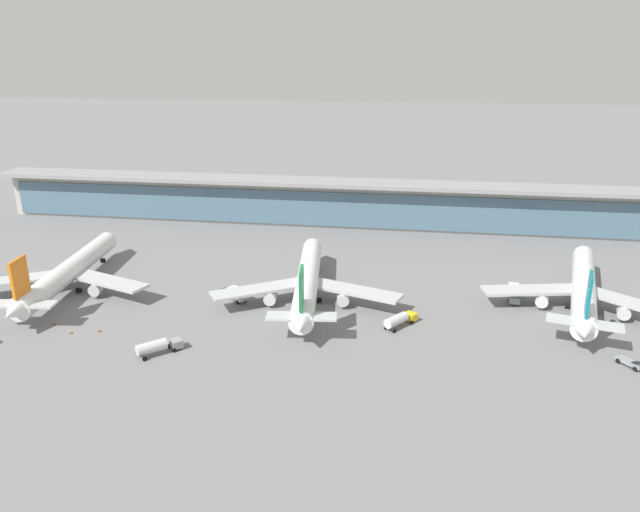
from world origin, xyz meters
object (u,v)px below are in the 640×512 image
object	(u,v)px
airliner_right_stand	(584,289)
service_truck_mid_apron_grey	(514,293)
service_truck_under_wing_grey	(157,346)
safety_cone_alpha	(100,330)
airliner_left_stand	(68,272)
airliner_centre_stand	(307,281)
service_truck_near_nose_yellow	(399,319)
service_truck_on_taxiway_blue	(235,293)
safety_cone_bravo	(54,323)
service_truck_by_tail_grey	(631,363)
safety_cone_delta	(71,332)

from	to	relation	value
airliner_right_stand	service_truck_mid_apron_grey	world-z (taller)	airliner_right_stand
service_truck_under_wing_grey	safety_cone_alpha	bearing A→B (deg)	155.46
airliner_left_stand	airliner_centre_stand	size ratio (longest dim) A/B	1.00
airliner_centre_stand	service_truck_near_nose_yellow	size ratio (longest dim) A/B	6.82
service_truck_on_taxiway_blue	safety_cone_bravo	bearing A→B (deg)	-151.83
airliner_centre_stand	service_truck_by_tail_grey	distance (m)	66.74
safety_cone_alpha	airliner_centre_stand	bearing A→B (deg)	30.07
airliner_right_stand	service_truck_mid_apron_grey	xyz separation A→B (m)	(-14.15, 2.67, -3.00)
service_truck_mid_apron_grey	safety_cone_bravo	xyz separation A→B (m)	(-97.41, -28.73, -1.37)
airliner_right_stand	service_truck_by_tail_grey	distance (m)	26.35
service_truck_on_taxiway_blue	airliner_left_stand	bearing A→B (deg)	-179.39
safety_cone_delta	service_truck_near_nose_yellow	bearing A→B (deg)	11.56
service_truck_mid_apron_grey	service_truck_on_taxiway_blue	world-z (taller)	same
safety_cone_delta	safety_cone_bravo	bearing A→B (deg)	150.07
service_truck_on_taxiway_blue	safety_cone_delta	bearing A→B (deg)	-142.32
safety_cone_bravo	safety_cone_alpha	bearing A→B (deg)	-8.96
airliner_right_stand	safety_cone_bravo	xyz separation A→B (m)	(-111.56, -26.06, -4.37)
safety_cone_alpha	airliner_left_stand	bearing A→B (deg)	132.96
service_truck_by_tail_grey	service_truck_near_nose_yellow	bearing A→B (deg)	166.70
airliner_right_stand	service_truck_on_taxiway_blue	xyz separation A→B (m)	(-77.56, -7.86, -3.00)
service_truck_near_nose_yellow	service_truck_mid_apron_grey	distance (m)	31.75
service_truck_near_nose_yellow	service_truck_on_taxiway_blue	distance (m)	38.63
service_truck_under_wing_grey	safety_cone_bravo	bearing A→B (deg)	161.64
safety_cone_bravo	safety_cone_delta	world-z (taller)	same
safety_cone_bravo	safety_cone_delta	distance (m)	6.89
safety_cone_delta	service_truck_on_taxiway_blue	bearing A→B (deg)	37.68
airliner_right_stand	service_truck_under_wing_grey	world-z (taller)	airliner_right_stand
service_truck_near_nose_yellow	service_truck_mid_apron_grey	bearing A→B (deg)	36.10
airliner_right_stand	service_truck_by_tail_grey	size ratio (longest dim) A/B	8.95
airliner_right_stand	airliner_left_stand	bearing A→B (deg)	-176.00
service_truck_mid_apron_grey	service_truck_on_taxiway_blue	bearing A→B (deg)	-170.58
service_truck_mid_apron_grey	service_truck_by_tail_grey	size ratio (longest dim) A/B	1.21
airliner_centre_stand	safety_cone_delta	xyz separation A→B (m)	(-44.48, -24.33, -4.37)
service_truck_under_wing_grey	airliner_right_stand	bearing A→B (deg)	22.53
airliner_left_stand	safety_cone_delta	xyz separation A→B (m)	(12.89, -21.21, -4.37)
airliner_centre_stand	safety_cone_bravo	xyz separation A→B (m)	(-50.45, -20.89, -4.37)
service_truck_mid_apron_grey	service_truck_under_wing_grey	bearing A→B (deg)	-151.80
safety_cone_delta	safety_cone_alpha	bearing A→B (deg)	17.29
service_truck_under_wing_grey	safety_cone_bravo	world-z (taller)	service_truck_under_wing_grey
service_truck_mid_apron_grey	service_truck_by_tail_grey	xyz separation A→B (m)	(16.34, -28.64, -0.88)
airliner_right_stand	service_truck_on_taxiway_blue	distance (m)	78.02
airliner_left_stand	service_truck_by_tail_grey	distance (m)	122.02
service_truck_under_wing_grey	safety_cone_delta	distance (m)	21.86
airliner_right_stand	service_truck_under_wing_grey	distance (m)	91.52
service_truck_under_wing_grey	service_truck_by_tail_grey	xyz separation A→B (m)	(86.68, 9.08, -0.90)
airliner_right_stand	service_truck_by_tail_grey	bearing A→B (deg)	-85.18
service_truck_under_wing_grey	safety_cone_bravo	distance (m)	28.56
service_truck_near_nose_yellow	service_truck_by_tail_grey	distance (m)	43.16
airliner_left_stand	safety_cone_bravo	world-z (taller)	airliner_left_stand
airliner_centre_stand	safety_cone_delta	world-z (taller)	airliner_centre_stand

